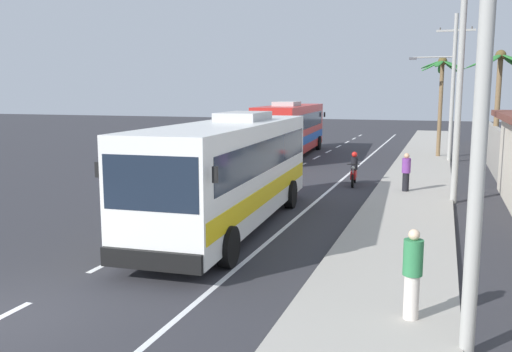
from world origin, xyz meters
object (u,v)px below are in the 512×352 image
object	(u,v)px
palm_second	(442,82)
utility_pole_nearest	(484,71)
palm_nearest	(499,82)
motorcycle_beside_bus	(354,171)
coach_bus_far_lane	(291,127)
coach_bus_foreground	(231,169)
pedestrian_near_kerb	(406,171)
utility_pole_mid	(460,75)
pedestrian_midwalk	(412,272)
utility_pole_far	(451,84)

from	to	relation	value
palm_second	utility_pole_nearest	bearing A→B (deg)	-88.40
palm_nearest	palm_second	bearing A→B (deg)	122.17
motorcycle_beside_bus	utility_pole_nearest	distance (m)	17.25
coach_bus_far_lane	motorcycle_beside_bus	xyz separation A→B (m)	(5.98, -10.60, -1.29)
palm_second	coach_bus_foreground	bearing A→B (deg)	-105.70
pedestrian_near_kerb	utility_pole_mid	bearing A→B (deg)	86.20
pedestrian_midwalk	utility_pole_nearest	size ratio (longest dim) A/B	0.19
utility_pole_nearest	motorcycle_beside_bus	bearing A→B (deg)	105.22
utility_pole_nearest	palm_nearest	bearing A→B (deg)	84.64
motorcycle_beside_bus	pedestrian_near_kerb	distance (m)	3.00
pedestrian_midwalk	utility_pole_nearest	bearing A→B (deg)	144.07
utility_pole_nearest	palm_nearest	size ratio (longest dim) A/B	1.34
coach_bus_foreground	pedestrian_midwalk	distance (m)	8.48
utility_pole_nearest	palm_second	size ratio (longest dim) A/B	1.35
motorcycle_beside_bus	utility_pole_nearest	world-z (taller)	utility_pole_nearest
coach_bus_foreground	palm_second	size ratio (longest dim) A/B	1.75
coach_bus_far_lane	pedestrian_near_kerb	distance (m)	14.92
coach_bus_foreground	pedestrian_midwalk	size ratio (longest dim) A/B	6.74
coach_bus_foreground	utility_pole_mid	xyz separation A→B (m)	(6.85, 6.34, 3.07)
coach_bus_foreground	pedestrian_near_kerb	bearing A→B (deg)	57.04
coach_bus_foreground	palm_second	world-z (taller)	palm_second
coach_bus_foreground	palm_nearest	xyz separation A→B (m)	(9.13, 16.88, 2.95)
coach_bus_foreground	utility_pole_nearest	xyz separation A→B (m)	(6.89, -6.89, 2.74)
coach_bus_far_lane	palm_second	world-z (taller)	palm_second
coach_bus_foreground	pedestrian_midwalk	world-z (taller)	coach_bus_foreground
utility_pole_mid	pedestrian_near_kerb	bearing A→B (deg)	145.88
utility_pole_mid	utility_pole_far	distance (m)	13.24
utility_pole_nearest	pedestrian_midwalk	bearing A→B (deg)	135.89
pedestrian_near_kerb	palm_second	size ratio (longest dim) A/B	0.25
pedestrian_midwalk	palm_second	xyz separation A→B (m)	(0.15, 27.67, 3.92)
coach_bus_foreground	motorcycle_beside_bus	size ratio (longest dim) A/B	5.86
pedestrian_midwalk	utility_pole_far	xyz separation A→B (m)	(0.72, 25.55, 3.77)
palm_nearest	pedestrian_near_kerb	bearing A→B (deg)	-114.30
pedestrian_midwalk	utility_pole_mid	world-z (taller)	utility_pole_mid
coach_bus_foreground	utility_pole_nearest	size ratio (longest dim) A/B	1.30
motorcycle_beside_bus	utility_pole_far	distance (m)	11.85
utility_pole_nearest	utility_pole_mid	bearing A→B (deg)	90.18
pedestrian_near_kerb	palm_second	bearing A→B (deg)	-154.34
motorcycle_beside_bus	pedestrian_midwalk	world-z (taller)	pedestrian_midwalk
pedestrian_near_kerb	palm_second	distance (m)	14.65
motorcycle_beside_bus	utility_pole_far	size ratio (longest dim) A/B	0.22
palm_second	pedestrian_near_kerb	bearing A→B (deg)	-94.67
utility_pole_nearest	palm_nearest	world-z (taller)	utility_pole_nearest
utility_pole_far	pedestrian_near_kerb	bearing A→B (deg)	-98.18
coach_bus_far_lane	pedestrian_near_kerb	world-z (taller)	coach_bus_far_lane
pedestrian_midwalk	palm_nearest	distance (m)	23.39
pedestrian_midwalk	utility_pole_far	distance (m)	25.84
palm_second	utility_pole_far	bearing A→B (deg)	-74.95
coach_bus_foreground	pedestrian_near_kerb	xyz separation A→B (m)	(4.95, 7.63, -0.91)
coach_bus_far_lane	utility_pole_nearest	size ratio (longest dim) A/B	1.42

